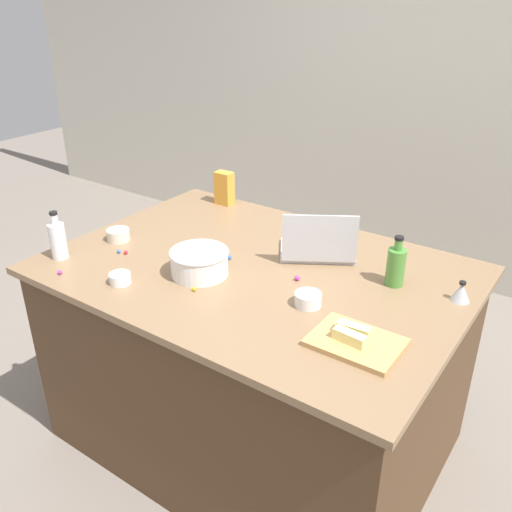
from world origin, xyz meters
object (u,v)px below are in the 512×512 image
object	(u,v)px
butter_stick_right	(354,330)
bottle_olive	(396,266)
laptop	(318,247)
ramekin_medium	(120,278)
ramekin_small	(308,299)
ramekin_wide	(118,235)
candy_bag	(224,188)
bottle_vinegar	(58,240)
kitchen_timer	(461,292)
cutting_board	(356,342)
mixing_bowl_large	(199,262)
butter_stick_left	(350,337)

from	to	relation	value
butter_stick_right	bottle_olive	bearing A→B (deg)	94.55
laptop	ramekin_medium	distance (m)	0.81
ramekin_small	ramekin_wide	size ratio (longest dim) A/B	0.95
candy_bag	ramekin_wide	bearing A→B (deg)	-99.66
ramekin_medium	bottle_vinegar	bearing A→B (deg)	178.67
butter_stick_right	kitchen_timer	size ratio (longest dim) A/B	1.43
bottle_vinegar	ramekin_medium	world-z (taller)	bottle_vinegar
butter_stick_right	laptop	bearing A→B (deg)	130.16
cutting_board	bottle_vinegar	bearing A→B (deg)	-173.67
cutting_board	ramekin_wide	distance (m)	1.22
bottle_vinegar	ramekin_medium	distance (m)	0.38
mixing_bowl_large	candy_bag	xyz separation A→B (m)	(-0.40, 0.67, 0.03)
bottle_olive	butter_stick_right	world-z (taller)	bottle_olive
cutting_board	ramekin_wide	xyz separation A→B (m)	(-1.22, 0.12, 0.02)
bottle_olive	cutting_board	xyz separation A→B (m)	(0.05, -0.44, -0.07)
kitchen_timer	butter_stick_left	bearing A→B (deg)	-112.39
ramekin_medium	kitchen_timer	size ratio (longest dim) A/B	1.06
laptop	kitchen_timer	size ratio (longest dim) A/B	4.94
candy_bag	bottle_olive	bearing A→B (deg)	-16.26
bottle_vinegar	ramekin_small	distance (m)	1.07
laptop	mixing_bowl_large	xyz separation A→B (m)	(-0.30, -0.40, 0.01)
mixing_bowl_large	ramekin_wide	distance (m)	0.51
laptop	bottle_olive	bearing A→B (deg)	-6.41
ramekin_small	ramekin_medium	bearing A→B (deg)	-157.94
bottle_olive	bottle_vinegar	world-z (taller)	bottle_vinegar
ramekin_medium	candy_bag	xyz separation A→B (m)	(-0.20, 0.90, 0.06)
mixing_bowl_large	kitchen_timer	distance (m)	0.98
mixing_bowl_large	butter_stick_left	distance (m)	0.71
mixing_bowl_large	ramekin_small	world-z (taller)	mixing_bowl_large
cutting_board	ramekin_medium	size ratio (longest dim) A/B	3.45
butter_stick_right	ramekin_wide	bearing A→B (deg)	175.44
bottle_vinegar	ramekin_medium	xyz separation A→B (m)	(0.37, -0.01, -0.06)
butter_stick_right	ramekin_wide	distance (m)	1.20
cutting_board	candy_bag	xyz separation A→B (m)	(-1.11, 0.75, 0.08)
bottle_olive	ramekin_small	distance (m)	0.38
bottle_olive	ramekin_medium	distance (m)	1.04
bottle_olive	butter_stick_right	size ratio (longest dim) A/B	1.81
mixing_bowl_large	ramekin_small	bearing A→B (deg)	4.94
bottle_olive	ramekin_small	world-z (taller)	bottle_olive
ramekin_wide	candy_bag	xyz separation A→B (m)	(0.11, 0.63, 0.06)
mixing_bowl_large	bottle_vinegar	xyz separation A→B (m)	(-0.57, -0.22, 0.03)
ramekin_small	candy_bag	xyz separation A→B (m)	(-0.87, 0.63, 0.06)
bottle_olive	cutting_board	size ratio (longest dim) A/B	0.70
laptop	bottle_olive	xyz separation A→B (m)	(0.35, -0.04, 0.03)
butter_stick_right	candy_bag	distance (m)	1.31
cutting_board	ramekin_medium	bearing A→B (deg)	-170.62
mixing_bowl_large	ramekin_small	distance (m)	0.47
bottle_olive	laptop	bearing A→B (deg)	173.59
butter_stick_right	mixing_bowl_large	bearing A→B (deg)	175.28
butter_stick_left	candy_bag	distance (m)	1.34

